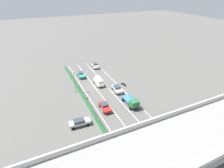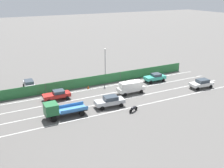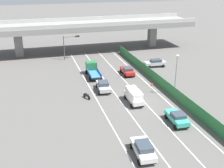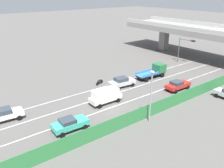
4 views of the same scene
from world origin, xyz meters
name	(u,v)px [view 2 (image 2 of 4)]	position (x,y,z in m)	size (l,w,h in m)	color
ground_plane	(135,93)	(0.00, 0.00, 0.00)	(300.00, 300.00, 0.00)	#565451
lane_line_left_edge	(116,111)	(-5.22, 6.59, 0.00)	(0.14, 49.18, 0.01)	silver
lane_line_mid_left	(106,103)	(-1.74, 6.59, 0.00)	(0.14, 49.18, 0.01)	silver
lane_line_mid_right	(97,96)	(1.74, 6.59, 0.00)	(0.14, 49.18, 0.01)	silver
lane_line_right_edge	(89,89)	(5.22, 6.59, 0.00)	(0.14, 49.18, 0.01)	silver
green_fence	(85,82)	(6.90, 6.59, 0.93)	(0.10, 45.28, 1.86)	#2D753D
car_van_white	(131,87)	(0.08, 0.76, 1.21)	(2.07, 4.88, 2.13)	silver
car_sedan_silver	(110,101)	(-3.28, 6.66, 0.93)	(2.38, 4.81, 1.71)	#B7BABC
car_taxi_teal	(155,77)	(3.39, -6.90, 0.88)	(2.21, 4.36, 1.58)	teal
car_sedan_red	(57,95)	(3.32, 13.15, 0.87)	(2.12, 4.56, 1.57)	red
car_hatchback_white	(202,83)	(-3.67, -12.36, 0.91)	(2.32, 4.54, 1.65)	silver
flatbed_truck_blue	(58,110)	(-3.34, 14.94, 1.23)	(2.45, 6.16, 2.35)	black
motorcycle	(133,109)	(-6.62, 4.38, 0.46)	(0.89, 1.86, 0.93)	black
parked_wagon_silver	(29,84)	(10.62, 16.19, 0.91)	(4.67, 2.13, 1.62)	#B2B5B7
street_lamp	(105,62)	(7.72, 2.01, 4.13)	(0.60, 0.36, 6.76)	gray
traffic_cone	(88,87)	(5.68, 6.53, 0.33)	(0.47, 0.47, 0.70)	orange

